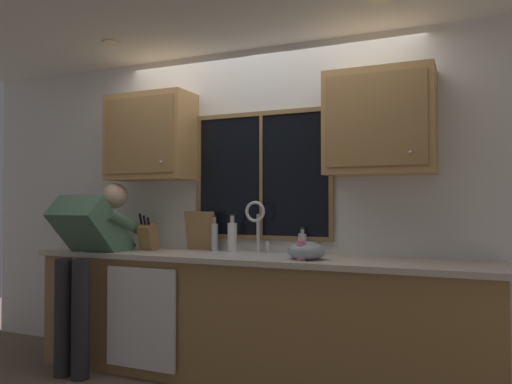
# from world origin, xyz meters

# --- Properties ---
(back_wall) EXTENTS (5.82, 0.12, 2.55)m
(back_wall) POSITION_xyz_m (0.00, 0.06, 1.27)
(back_wall) COLOR silver
(back_wall) RESTS_ON floor
(ceiling_downlight_left) EXTENTS (0.14, 0.14, 0.01)m
(ceiling_downlight_left) POSITION_xyz_m (-1.03, -0.60, 2.54)
(ceiling_downlight_left) COLOR #FFEAB2
(window_glass) EXTENTS (1.10, 0.02, 0.95)m
(window_glass) POSITION_xyz_m (-0.01, -0.01, 1.52)
(window_glass) COLOR black
(window_frame_top) EXTENTS (1.17, 0.02, 0.04)m
(window_frame_top) POSITION_xyz_m (-0.01, -0.02, 2.02)
(window_frame_top) COLOR olive
(window_frame_bottom) EXTENTS (1.17, 0.02, 0.04)m
(window_frame_bottom) POSITION_xyz_m (-0.01, -0.02, 1.03)
(window_frame_bottom) COLOR olive
(window_frame_left) EXTENTS (0.03, 0.02, 0.95)m
(window_frame_left) POSITION_xyz_m (-0.58, -0.02, 1.52)
(window_frame_left) COLOR olive
(window_frame_right) EXTENTS (0.03, 0.02, 0.95)m
(window_frame_right) POSITION_xyz_m (0.56, -0.02, 1.52)
(window_frame_right) COLOR olive
(window_mullion_center) EXTENTS (0.02, 0.02, 0.95)m
(window_mullion_center) POSITION_xyz_m (-0.01, -0.02, 1.52)
(window_mullion_center) COLOR olive
(lower_cabinet_run) EXTENTS (3.42, 0.58, 0.88)m
(lower_cabinet_run) POSITION_xyz_m (0.00, -0.29, 0.44)
(lower_cabinet_run) COLOR #A07744
(lower_cabinet_run) RESTS_ON floor
(countertop) EXTENTS (3.48, 0.62, 0.04)m
(countertop) POSITION_xyz_m (0.00, -0.31, 0.90)
(countertop) COLOR beige
(countertop) RESTS_ON lower_cabinet_run
(dishwasher_front) EXTENTS (0.60, 0.02, 0.74)m
(dishwasher_front) POSITION_xyz_m (-0.73, -0.61, 0.46)
(dishwasher_front) COLOR white
(upper_cabinet_left) EXTENTS (0.74, 0.36, 0.72)m
(upper_cabinet_left) POSITION_xyz_m (-0.96, -0.17, 1.86)
(upper_cabinet_left) COLOR #B2844C
(upper_cabinet_right) EXTENTS (0.74, 0.36, 0.72)m
(upper_cabinet_right) POSITION_xyz_m (0.94, -0.17, 1.86)
(upper_cabinet_right) COLOR #B2844C
(sink) EXTENTS (0.80, 0.46, 0.21)m
(sink) POSITION_xyz_m (-0.01, -0.30, 0.82)
(sink) COLOR #B7B7BC
(sink) RESTS_ON lower_cabinet_run
(faucet) EXTENTS (0.18, 0.09, 0.40)m
(faucet) POSITION_xyz_m (-0.00, -0.12, 1.17)
(faucet) COLOR silver
(faucet) RESTS_ON countertop
(person_standing) EXTENTS (0.53, 0.72, 1.47)m
(person_standing) POSITION_xyz_m (-1.24, -0.58, 0.93)
(person_standing) COLOR #262628
(person_standing) RESTS_ON floor
(knife_block) EXTENTS (0.12, 0.18, 0.32)m
(knife_block) POSITION_xyz_m (-0.91, -0.27, 1.03)
(knife_block) COLOR olive
(knife_block) RESTS_ON countertop
(cutting_board) EXTENTS (0.27, 0.09, 0.32)m
(cutting_board) POSITION_xyz_m (-0.52, -0.08, 1.08)
(cutting_board) COLOR #997047
(cutting_board) RESTS_ON countertop
(mixing_bowl) EXTENTS (0.26, 0.26, 0.13)m
(mixing_bowl) POSITION_xyz_m (0.48, -0.39, 0.98)
(mixing_bowl) COLOR #8C99A8
(mixing_bowl) RESTS_ON countertop
(soap_dispenser) EXTENTS (0.06, 0.07, 0.18)m
(soap_dispenser) POSITION_xyz_m (0.47, -0.47, 0.99)
(soap_dispenser) COLOR pink
(soap_dispenser) RESTS_ON countertop
(bottle_green_glass) EXTENTS (0.07, 0.07, 0.30)m
(bottle_green_glass) POSITION_xyz_m (-0.21, -0.13, 1.04)
(bottle_green_glass) COLOR silver
(bottle_green_glass) RESTS_ON countertop
(bottle_tall_clear) EXTENTS (0.06, 0.06, 0.20)m
(bottle_tall_clear) POSITION_xyz_m (0.35, -0.07, 1.00)
(bottle_tall_clear) COLOR silver
(bottle_tall_clear) RESTS_ON countertop
(bottle_amber_small) EXTENTS (0.05, 0.05, 0.29)m
(bottle_amber_small) POSITION_xyz_m (-0.38, -0.11, 1.04)
(bottle_amber_small) COLOR #B7B7BC
(bottle_amber_small) RESTS_ON countertop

